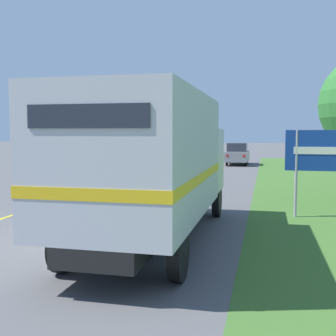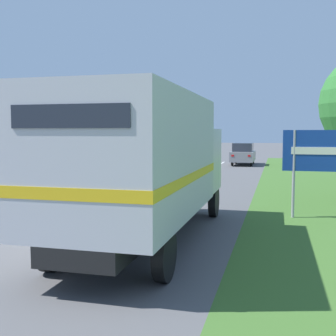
# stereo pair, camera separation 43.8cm
# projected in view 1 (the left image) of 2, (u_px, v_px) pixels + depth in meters

# --- Properties ---
(ground_plane) EXTENTS (200.00, 200.00, 0.00)m
(ground_plane) POSITION_uv_depth(u_px,v_px,m) (95.00, 237.00, 10.73)
(ground_plane) COLOR #515154
(edge_line_yellow) EXTENTS (0.12, 50.02, 0.01)m
(edge_line_yellow) POSITION_uv_depth(u_px,v_px,m) (107.00, 184.00, 21.48)
(edge_line_yellow) COLOR yellow
(edge_line_yellow) RESTS_ON ground
(centre_dash_near) EXTENTS (0.12, 2.60, 0.01)m
(centre_dash_near) POSITION_uv_depth(u_px,v_px,m) (104.00, 231.00, 11.31)
(centre_dash_near) COLOR white
(centre_dash_near) RESTS_ON ground
(centre_dash_mid_a) EXTENTS (0.12, 2.60, 0.01)m
(centre_dash_mid_a) POSITION_uv_depth(u_px,v_px,m) (163.00, 196.00, 17.72)
(centre_dash_mid_a) COLOR white
(centre_dash_mid_a) RESTS_ON ground
(centre_dash_mid_b) EXTENTS (0.12, 2.60, 0.01)m
(centre_dash_mid_b) POSITION_uv_depth(u_px,v_px,m) (190.00, 179.00, 24.12)
(centre_dash_mid_b) COLOR white
(centre_dash_mid_b) RESTS_ON ground
(centre_dash_far) EXTENTS (0.12, 2.60, 0.01)m
(centre_dash_far) POSITION_uv_depth(u_px,v_px,m) (206.00, 169.00, 30.52)
(centre_dash_far) COLOR white
(centre_dash_far) RESTS_ON ground
(centre_dash_farthest) EXTENTS (0.12, 2.60, 0.01)m
(centre_dash_farthest) POSITION_uv_depth(u_px,v_px,m) (217.00, 163.00, 36.93)
(centre_dash_farthest) COLOR white
(centre_dash_farthest) RESTS_ON ground
(horse_trailer_truck) EXTENTS (2.62, 8.05, 3.49)m
(horse_trailer_truck) POSITION_uv_depth(u_px,v_px,m) (153.00, 162.00, 9.94)
(horse_trailer_truck) COLOR black
(horse_trailer_truck) RESTS_ON ground
(lead_car_white) EXTENTS (1.80, 3.95, 1.75)m
(lead_car_white) POSITION_uv_depth(u_px,v_px,m) (157.00, 163.00, 24.41)
(lead_car_white) COLOR black
(lead_car_white) RESTS_ON ground
(lead_car_grey_ahead) EXTENTS (1.80, 4.50, 1.80)m
(lead_car_grey_ahead) POSITION_uv_depth(u_px,v_px,m) (237.00, 154.00, 34.65)
(lead_car_grey_ahead) COLOR black
(lead_car_grey_ahead) RESTS_ON ground
(highway_sign) EXTENTS (2.30, 0.09, 3.07)m
(highway_sign) POSITION_uv_depth(u_px,v_px,m) (326.00, 153.00, 12.89)
(highway_sign) COLOR #9E9EA3
(highway_sign) RESTS_ON ground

